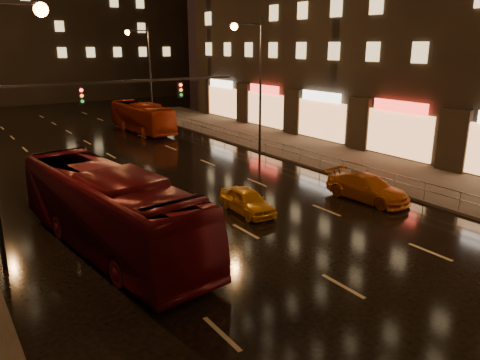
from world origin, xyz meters
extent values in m
plane|color=black|center=(0.00, 20.00, 0.00)|extent=(140.00, 140.00, 0.00)
cube|color=#38332D|center=(13.50, 15.00, 0.07)|extent=(7.00, 70.00, 0.15)
cube|color=black|center=(-2.00, 20.00, 6.10)|extent=(15.20, 0.14, 0.14)
cube|color=black|center=(-4.00, 20.00, 5.45)|extent=(0.32, 0.18, 0.95)
cube|color=black|center=(2.00, 20.00, 5.45)|extent=(0.32, 0.18, 0.95)
sphere|color=#FF1E19|center=(-4.00, 19.88, 5.75)|extent=(0.18, 0.18, 0.18)
cylinder|color=#99999E|center=(10.20, 44.00, 0.65)|extent=(0.04, 0.04, 1.00)
cube|color=#99999E|center=(10.20, 18.00, 1.10)|extent=(0.05, 56.00, 0.05)
cube|color=#99999E|center=(10.20, 18.00, 0.70)|extent=(0.05, 56.00, 0.05)
imported|color=#560C15|center=(-5.60, 11.65, 1.69)|extent=(4.21, 12.40, 3.39)
imported|color=#A12D10|center=(6.00, 36.24, 1.39)|extent=(2.60, 10.05, 2.78)
imported|color=orange|center=(1.47, 12.00, 0.62)|extent=(1.65, 3.72, 1.24)
imported|color=#BB5D11|center=(8.00, 10.00, 0.69)|extent=(2.35, 4.93, 1.39)
camera|label=1|loc=(-11.19, -6.15, 8.15)|focal=35.00mm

